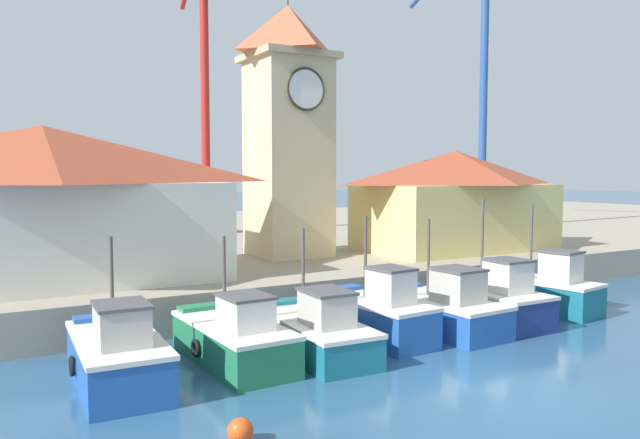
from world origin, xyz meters
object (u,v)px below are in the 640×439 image
fishing_boat_mid_left (377,314)px  fishing_boat_center (441,309)px  warehouse_right (456,199)px  port_crane_near (205,120)px  fishing_boat_far_left (118,355)px  warehouse_left (44,203)px  fishing_boat_mid_right (493,301)px  fishing_boat_left_inner (314,331)px  clock_tower (288,125)px  port_crane_far (480,109)px  fishing_boat_left_outer (234,338)px  mooring_buoy (240,431)px  fishing_boat_right_inner (544,290)px

fishing_boat_mid_left → fishing_boat_center: (2.58, -0.17, -0.09)m
warehouse_right → port_crane_near: bearing=119.1°
fishing_boat_far_left → port_crane_near: (10.64, 23.21, 8.01)m
fishing_boat_center → warehouse_left: size_ratio=0.39×
fishing_boat_mid_left → fishing_boat_mid_right: bearing=-3.3°
fishing_boat_left_inner → clock_tower: (4.59, 10.60, 6.91)m
fishing_boat_far_left → fishing_boat_left_inner: fishing_boat_far_left is taller
clock_tower → fishing_boat_mid_left: bearing=-101.6°
fishing_boat_center → port_crane_far: bearing=43.2°
fishing_boat_far_left → fishing_boat_center: bearing=0.5°
fishing_boat_mid_right → clock_tower: size_ratio=0.33×
fishing_boat_left_outer → clock_tower: size_ratio=0.36×
clock_tower → mooring_buoy: clock_tower is taller
fishing_boat_mid_right → clock_tower: bearing=104.6°
fishing_boat_center → port_crane_far: port_crane_far is taller
fishing_boat_far_left → warehouse_right: (18.87, 8.43, 3.22)m
fishing_boat_left_inner → fishing_boat_right_inner: fishing_boat_right_inner is taller
fishing_boat_left_outer → fishing_boat_mid_right: bearing=-1.5°
fishing_boat_far_left → fishing_boat_mid_right: size_ratio=1.09×
fishing_boat_center → port_crane_far: 26.67m
fishing_boat_center → mooring_buoy: (-9.39, -4.83, -0.49)m
clock_tower → fishing_boat_right_inner: bearing=-59.8°
fishing_boat_far_left → mooring_buoy: bearing=-74.0°
fishing_boat_left_outer → fishing_boat_left_inner: size_ratio=0.92×
port_crane_far → warehouse_left: bearing=-163.6°
fishing_boat_mid_left → warehouse_right: size_ratio=0.44×
fishing_boat_mid_right → mooring_buoy: (-11.68, -4.72, -0.54)m
fishing_boat_mid_left → fishing_boat_center: size_ratio=0.90×
fishing_boat_left_inner → fishing_boat_mid_left: 2.51m
fishing_boat_mid_right → fishing_boat_left_inner: bearing=-179.9°
warehouse_right → mooring_buoy: bearing=-143.1°
fishing_boat_left_outer → clock_tower: bearing=55.8°
fishing_boat_mid_right → warehouse_right: (5.83, 8.45, 3.20)m
fishing_boat_left_outer → warehouse_right: warehouse_right is taller
fishing_boat_right_inner → port_crane_near: (-5.55, 22.80, 7.97)m
warehouse_left → mooring_buoy: (2.04, -13.26, -4.03)m
fishing_boat_far_left → fishing_boat_mid_left: (8.17, 0.26, 0.05)m
fishing_boat_mid_left → port_crane_far: 28.37m
fishing_boat_mid_right → port_crane_far: 25.22m
fishing_boat_far_left → port_crane_far: bearing=30.7°
fishing_boat_mid_right → clock_tower: clock_tower is taller
fishing_boat_center → port_crane_far: size_ratio=0.23×
fishing_boat_far_left → warehouse_right: size_ratio=0.48×
port_crane_near → mooring_buoy: (-9.28, -27.95, -8.53)m
fishing_boat_mid_left → port_crane_far: port_crane_far is taller
fishing_boat_mid_left → fishing_boat_mid_right: fishing_boat_mid_right is taller
fishing_boat_mid_left → clock_tower: size_ratio=0.33×
fishing_boat_far_left → clock_tower: clock_tower is taller
fishing_boat_mid_right → port_crane_near: bearing=95.9°
fishing_boat_mid_left → clock_tower: bearing=78.4°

